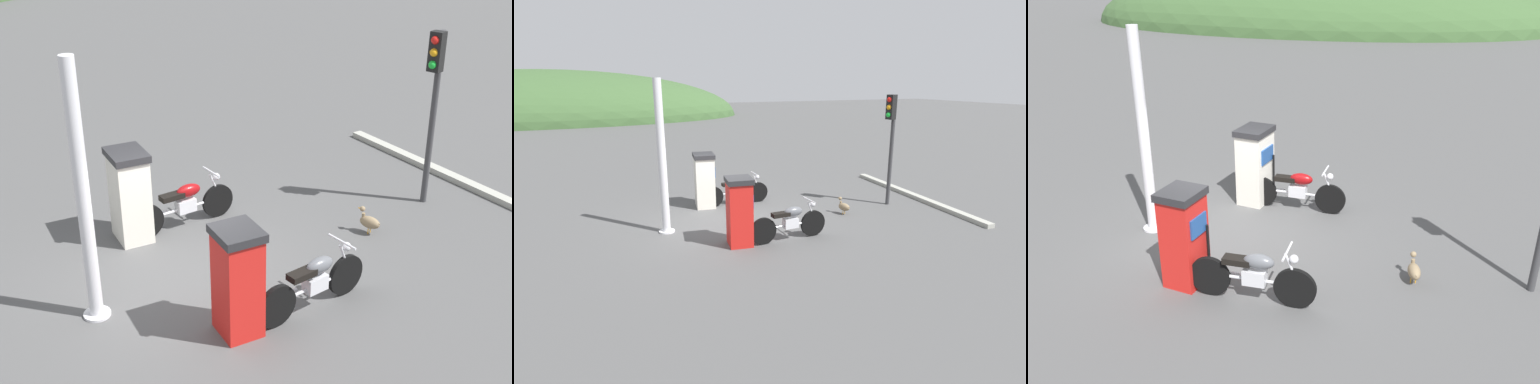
% 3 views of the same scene
% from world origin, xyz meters
% --- Properties ---
extents(ground_plane, '(120.00, 120.00, 0.00)m').
position_xyz_m(ground_plane, '(0.00, 0.00, 0.00)').
color(ground_plane, '#4C4C4C').
extents(fuel_pump_near, '(0.70, 0.74, 1.63)m').
position_xyz_m(fuel_pump_near, '(-0.09, -1.67, 0.83)').
color(fuel_pump_near, red).
rests_on(fuel_pump_near, ground).
extents(fuel_pump_far, '(0.74, 0.89, 1.65)m').
position_xyz_m(fuel_pump_far, '(-0.09, 1.67, 0.84)').
color(fuel_pump_far, silver).
rests_on(fuel_pump_far, ground).
extents(motorcycle_near_pump, '(2.02, 0.56, 0.97)m').
position_xyz_m(motorcycle_near_pump, '(1.13, -1.86, 0.46)').
color(motorcycle_near_pump, black).
rests_on(motorcycle_near_pump, ground).
extents(motorcycle_far_pump, '(2.12, 0.56, 0.96)m').
position_xyz_m(motorcycle_far_pump, '(0.89, 1.51, 0.47)').
color(motorcycle_far_pump, black).
rests_on(motorcycle_far_pump, ground).
extents(wandering_duck, '(0.29, 0.48, 0.49)m').
position_xyz_m(wandering_duck, '(3.44, -0.65, 0.23)').
color(wandering_duck, '#847051').
rests_on(wandering_duck, ground).
extents(roadside_traffic_light, '(0.39, 0.27, 3.38)m').
position_xyz_m(roadside_traffic_light, '(5.19, -0.33, 2.32)').
color(roadside_traffic_light, '#38383A').
rests_on(roadside_traffic_light, ground).
extents(canopy_support_pole, '(0.40, 0.40, 3.84)m').
position_xyz_m(canopy_support_pole, '(-1.57, -0.16, 1.85)').
color(canopy_support_pole, silver).
rests_on(canopy_support_pole, ground).
extents(road_edge_kerb, '(0.64, 6.42, 0.12)m').
position_xyz_m(road_edge_kerb, '(6.57, 0.00, 0.06)').
color(road_edge_kerb, '#9E9E93').
rests_on(road_edge_kerb, ground).
extents(distant_hill_main, '(38.53, 20.22, 9.62)m').
position_xyz_m(distant_hill_main, '(-7.36, 36.55, 0.00)').
color(distant_hill_main, '#38562D').
rests_on(distant_hill_main, ground).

